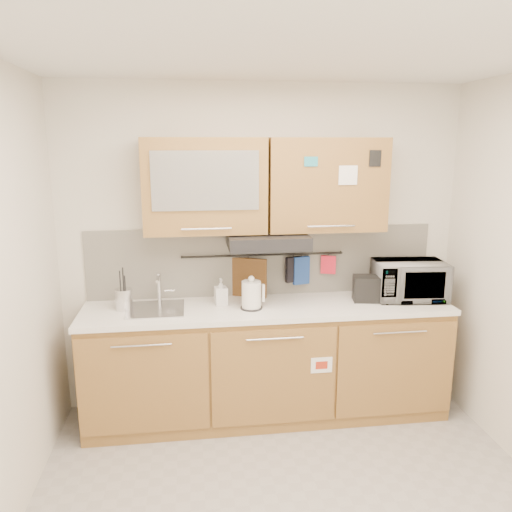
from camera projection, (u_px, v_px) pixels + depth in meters
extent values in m
plane|color=white|center=(310.00, 42.00, 2.31)|extent=(3.20, 3.20, 0.00)
plane|color=silver|center=(262.00, 249.00, 4.05)|extent=(3.20, 0.00, 3.20)
cube|color=#A6783B|center=(268.00, 363.00, 3.95)|extent=(2.80, 0.60, 0.88)
cube|color=black|center=(267.00, 407.00, 4.04)|extent=(2.80, 0.54, 0.10)
cube|color=#A5783A|center=(144.00, 385.00, 3.52)|extent=(0.91, 0.02, 0.74)
cylinder|color=silver|center=(141.00, 346.00, 3.43)|extent=(0.41, 0.01, 0.01)
cube|color=#A5783A|center=(274.00, 377.00, 3.64)|extent=(0.91, 0.02, 0.74)
cylinder|color=silver|center=(275.00, 339.00, 3.55)|extent=(0.41, 0.01, 0.01)
cube|color=#A5783A|center=(396.00, 370.00, 3.76)|extent=(0.91, 0.02, 0.74)
cylinder|color=silver|center=(400.00, 332.00, 3.67)|extent=(0.41, 0.01, 0.01)
cube|color=white|center=(268.00, 308.00, 3.84)|extent=(2.82, 0.62, 0.04)
cube|color=silver|center=(263.00, 261.00, 4.06)|extent=(2.80, 0.02, 0.56)
cube|color=#A6783B|center=(205.00, 186.00, 3.70)|extent=(0.90, 0.35, 0.70)
cube|color=silver|center=(205.00, 181.00, 3.51)|extent=(0.76, 0.02, 0.42)
cube|color=#A5783A|center=(325.00, 184.00, 3.82)|extent=(0.90, 0.35, 0.70)
cube|color=white|center=(348.00, 175.00, 3.64)|extent=(0.14, 0.00, 0.14)
cube|color=black|center=(267.00, 240.00, 3.78)|extent=(0.60, 0.46, 0.10)
cube|color=silver|center=(156.00, 310.00, 3.73)|extent=(0.42, 0.40, 0.03)
cylinder|color=silver|center=(159.00, 288.00, 3.86)|extent=(0.03, 0.03, 0.24)
cylinder|color=silver|center=(158.00, 279.00, 3.76)|extent=(0.02, 0.18, 0.02)
cylinder|color=black|center=(263.00, 255.00, 4.01)|extent=(1.30, 0.02, 0.02)
cylinder|color=silver|center=(124.00, 299.00, 3.72)|extent=(0.17, 0.17, 0.16)
cylinder|color=black|center=(121.00, 290.00, 3.72)|extent=(0.01, 0.01, 0.30)
cylinder|color=black|center=(125.00, 293.00, 3.70)|extent=(0.01, 0.01, 0.27)
cylinder|color=black|center=(124.00, 288.00, 3.73)|extent=(0.01, 0.01, 0.32)
cylinder|color=black|center=(121.00, 295.00, 3.69)|extent=(0.01, 0.01, 0.23)
cylinder|color=white|center=(251.00, 295.00, 3.74)|extent=(0.16, 0.16, 0.21)
sphere|color=white|center=(251.00, 279.00, 3.71)|extent=(0.05, 0.05, 0.05)
cube|color=white|center=(263.00, 293.00, 3.76)|extent=(0.02, 0.03, 0.14)
cylinder|color=black|center=(251.00, 308.00, 3.76)|extent=(0.16, 0.16, 0.01)
cube|color=black|center=(370.00, 289.00, 3.92)|extent=(0.29, 0.20, 0.20)
cube|color=black|center=(365.00, 277.00, 3.91)|extent=(0.09, 0.13, 0.01)
cube|color=black|center=(377.00, 277.00, 3.90)|extent=(0.09, 0.13, 0.01)
imported|color=#999999|center=(409.00, 280.00, 3.97)|extent=(0.57, 0.41, 0.30)
imported|color=#999999|center=(221.00, 292.00, 3.83)|extent=(0.10, 0.11, 0.21)
cube|color=brown|center=(248.00, 281.00, 4.02)|extent=(0.28, 0.14, 0.37)
cube|color=navy|center=(301.00, 270.00, 4.06)|extent=(0.14, 0.07, 0.23)
cube|color=black|center=(293.00, 269.00, 4.05)|extent=(0.14, 0.08, 0.21)
cube|color=red|center=(328.00, 265.00, 4.08)|extent=(0.12, 0.06, 0.15)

